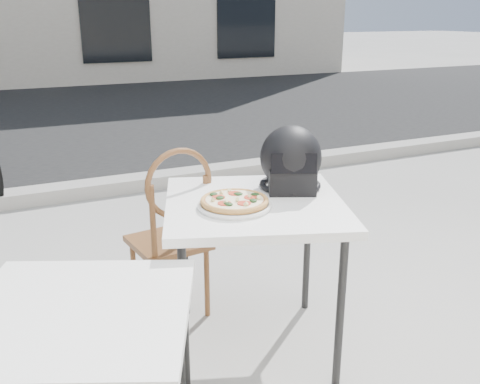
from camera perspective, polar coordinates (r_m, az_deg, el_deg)
name	(u,v)px	position (r m, az deg, el deg)	size (l,w,h in m)	color
ground	(298,373)	(2.60, 6.25, -18.66)	(80.00, 80.00, 0.00)	#9C9A94
street_asphalt	(71,118)	(8.96, -17.61, 7.55)	(30.00, 8.00, 0.00)	black
curb	(134,183)	(5.11, -11.27, 0.96)	(30.00, 0.25, 0.12)	gray
cafe_table_main	(254,215)	(2.45, 1.55, -2.47)	(1.02, 1.02, 0.76)	white
plate	(234,205)	(2.34, -0.59, -1.45)	(0.34, 0.34, 0.02)	white
pizza	(234,201)	(2.33, -0.59, -0.92)	(0.39, 0.39, 0.04)	#C48D47
helmet	(291,161)	(2.57, 5.45, 3.29)	(0.40, 0.41, 0.31)	black
cafe_chair_main	(173,225)	(2.77, -7.14, -3.55)	(0.41, 0.41, 0.96)	brown
cafe_table_side	(77,326)	(1.84, -16.95, -13.56)	(0.94, 0.94, 0.68)	white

